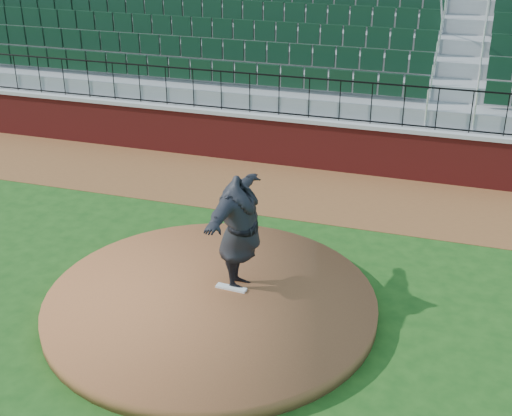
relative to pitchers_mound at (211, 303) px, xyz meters
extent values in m
plane|color=#1A4614|center=(0.34, -0.05, -0.12)|extent=(90.00, 90.00, 0.00)
cube|color=brown|center=(0.34, 5.35, -0.12)|extent=(34.00, 3.20, 0.01)
cube|color=maroon|center=(0.34, 6.95, 0.47)|extent=(34.00, 0.35, 1.20)
cube|color=#B7B7B7|center=(0.34, 6.95, 1.12)|extent=(34.00, 0.45, 0.10)
cube|color=maroon|center=(0.34, 12.48, 2.62)|extent=(34.00, 0.50, 5.50)
cylinder|color=brown|center=(0.00, 0.00, 0.00)|extent=(5.58, 5.58, 0.25)
cube|color=white|center=(0.25, 0.34, 0.14)|extent=(0.55, 0.17, 0.04)
imported|color=black|center=(0.35, 0.50, 1.15)|extent=(0.77, 2.54, 2.05)
camera|label=1|loc=(3.69, -9.02, 6.30)|focal=47.70mm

